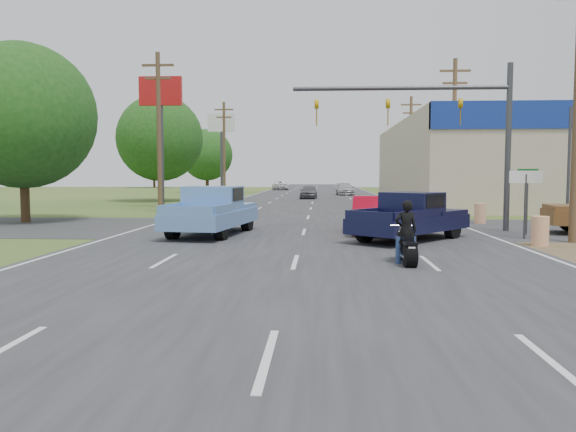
# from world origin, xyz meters

# --- Properties ---
(ground) EXTENTS (200.00, 200.00, 0.00)m
(ground) POSITION_xyz_m (0.00, 0.00, 0.00)
(ground) COLOR #355421
(ground) RESTS_ON ground
(main_road) EXTENTS (15.00, 180.00, 0.02)m
(main_road) POSITION_xyz_m (0.00, 40.00, 0.01)
(main_road) COLOR #2D2D30
(main_road) RESTS_ON ground
(cross_road) EXTENTS (120.00, 10.00, 0.02)m
(cross_road) POSITION_xyz_m (0.00, 18.00, 0.01)
(cross_road) COLOR #2D2D30
(cross_road) RESTS_ON ground
(utility_pole_2) EXTENTS (2.00, 0.28, 10.00)m
(utility_pole_2) POSITION_xyz_m (9.50, 31.00, 5.32)
(utility_pole_2) COLOR #4C3823
(utility_pole_2) RESTS_ON ground
(utility_pole_3) EXTENTS (2.00, 0.28, 10.00)m
(utility_pole_3) POSITION_xyz_m (9.50, 49.00, 5.32)
(utility_pole_3) COLOR #4C3823
(utility_pole_3) RESTS_ON ground
(utility_pole_5) EXTENTS (2.00, 0.28, 10.00)m
(utility_pole_5) POSITION_xyz_m (-9.50, 28.00, 5.32)
(utility_pole_5) COLOR #4C3823
(utility_pole_5) RESTS_ON ground
(utility_pole_6) EXTENTS (2.00, 0.28, 10.00)m
(utility_pole_6) POSITION_xyz_m (-9.50, 52.00, 5.32)
(utility_pole_6) COLOR #4C3823
(utility_pole_6) RESTS_ON ground
(tree_0) EXTENTS (7.14, 7.14, 8.84)m
(tree_0) POSITION_xyz_m (-14.00, 20.00, 5.26)
(tree_0) COLOR #422D19
(tree_0) RESTS_ON ground
(tree_1) EXTENTS (7.56, 7.56, 9.36)m
(tree_1) POSITION_xyz_m (-13.50, 42.00, 5.57)
(tree_1) COLOR #422D19
(tree_1) RESTS_ON ground
(tree_2) EXTENTS (6.72, 6.72, 8.32)m
(tree_2) POSITION_xyz_m (-14.20, 66.00, 4.95)
(tree_2) COLOR #422D19
(tree_2) RESTS_ON ground
(tree_5) EXTENTS (7.98, 7.98, 9.88)m
(tree_5) POSITION_xyz_m (30.00, 95.00, 5.88)
(tree_5) COLOR #422D19
(tree_5) RESTS_ON ground
(tree_6) EXTENTS (8.82, 8.82, 10.92)m
(tree_6) POSITION_xyz_m (-30.00, 95.00, 6.51)
(tree_6) COLOR #422D19
(tree_6) RESTS_ON ground
(barrel_0) EXTENTS (0.56, 0.56, 1.00)m
(barrel_0) POSITION_xyz_m (8.00, 12.00, 0.50)
(barrel_0) COLOR orange
(barrel_0) RESTS_ON ground
(barrel_1) EXTENTS (0.56, 0.56, 1.00)m
(barrel_1) POSITION_xyz_m (8.40, 20.50, 0.50)
(barrel_1) COLOR orange
(barrel_1) RESTS_ON ground
(barrel_2) EXTENTS (0.56, 0.56, 1.00)m
(barrel_2) POSITION_xyz_m (-8.50, 34.00, 0.50)
(barrel_2) COLOR orange
(barrel_2) RESTS_ON ground
(barrel_3) EXTENTS (0.56, 0.56, 1.00)m
(barrel_3) POSITION_xyz_m (-8.20, 38.00, 0.50)
(barrel_3) COLOR orange
(barrel_3) RESTS_ON ground
(pole_sign_left_near) EXTENTS (3.00, 0.35, 9.20)m
(pole_sign_left_near) POSITION_xyz_m (-10.50, 32.00, 7.17)
(pole_sign_left_near) COLOR #3F3F44
(pole_sign_left_near) RESTS_ON ground
(pole_sign_left_far) EXTENTS (3.00, 0.35, 9.20)m
(pole_sign_left_far) POSITION_xyz_m (-10.50, 56.00, 7.17)
(pole_sign_left_far) COLOR #3F3F44
(pole_sign_left_far) RESTS_ON ground
(lane_sign) EXTENTS (1.20, 0.08, 2.52)m
(lane_sign) POSITION_xyz_m (8.20, 14.00, 1.90)
(lane_sign) COLOR #3F3F44
(lane_sign) RESTS_ON ground
(street_name_sign) EXTENTS (0.80, 0.08, 2.61)m
(street_name_sign) POSITION_xyz_m (8.80, 15.50, 1.61)
(street_name_sign) COLOR #3F3F44
(street_name_sign) RESTS_ON ground
(signal_mast) EXTENTS (9.12, 0.40, 7.00)m
(signal_mast) POSITION_xyz_m (5.82, 17.00, 4.80)
(signal_mast) COLOR #3F3F44
(signal_mast) RESTS_ON ground
(red_convertible) EXTENTS (1.94, 4.62, 1.49)m
(red_convertible) POSITION_xyz_m (2.79, 15.93, 0.74)
(red_convertible) COLOR #AE081E
(red_convertible) RESTS_ON ground
(motorcycle) EXTENTS (0.61, 1.97, 1.00)m
(motorcycle) POSITION_xyz_m (2.95, 7.85, 0.44)
(motorcycle) COLOR black
(motorcycle) RESTS_ON ground
(rider) EXTENTS (0.61, 0.42, 1.61)m
(rider) POSITION_xyz_m (2.95, 7.89, 0.81)
(rider) COLOR black
(rider) RESTS_ON ground
(blue_pickup) EXTENTS (3.01, 6.05, 1.92)m
(blue_pickup) POSITION_xyz_m (-3.56, 14.94, 0.97)
(blue_pickup) COLOR black
(blue_pickup) RESTS_ON ground
(navy_pickup) EXTENTS (4.95, 5.34, 1.75)m
(navy_pickup) POSITION_xyz_m (4.00, 13.44, 0.88)
(navy_pickup) COLOR black
(navy_pickup) RESTS_ON ground
(distant_car_grey) EXTENTS (1.74, 3.99, 1.34)m
(distant_car_grey) POSITION_xyz_m (-0.50, 48.27, 0.67)
(distant_car_grey) COLOR #5D5D62
(distant_car_grey) RESTS_ON ground
(distant_car_silver) EXTENTS (2.14, 4.83, 1.38)m
(distant_car_silver) POSITION_xyz_m (3.52, 58.42, 0.69)
(distant_car_silver) COLOR #B8B8BD
(distant_car_silver) RESTS_ON ground
(distant_car_white) EXTENTS (2.99, 5.45, 1.45)m
(distant_car_white) POSITION_xyz_m (-5.59, 80.08, 0.72)
(distant_car_white) COLOR white
(distant_car_white) RESTS_ON ground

